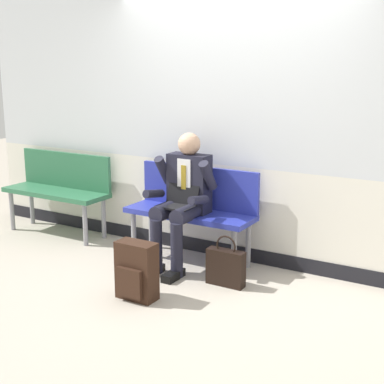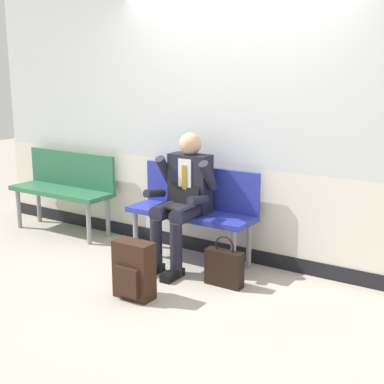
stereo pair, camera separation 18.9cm
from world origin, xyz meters
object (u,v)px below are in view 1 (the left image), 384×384
object	(u,v)px
person_seated	(182,197)
backpack	(136,272)
bench_empty	(60,185)
handbag	(226,267)
bench_with_person	(193,205)

from	to	relation	value
person_seated	backpack	distance (m)	0.94
bench_empty	handbag	world-z (taller)	bench_empty
bench_with_person	person_seated	bearing A→B (deg)	-90.00
bench_empty	person_seated	bearing A→B (deg)	-6.51
backpack	handbag	size ratio (longest dim) A/B	1.07
bench_empty	handbag	size ratio (longest dim) A/B	2.81
bench_empty	handbag	distance (m)	2.37
bench_with_person	backpack	world-z (taller)	bench_with_person
bench_empty	backpack	xyz separation A→B (m)	(1.81, -1.03, -0.31)
bench_with_person	backpack	distance (m)	1.08
bench_with_person	bench_empty	size ratio (longest dim) A/B	1.00
bench_empty	person_seated	size ratio (longest dim) A/B	1.01
backpack	bench_with_person	bearing A→B (deg)	94.28
bench_with_person	person_seated	xyz separation A→B (m)	(0.00, -0.20, 0.13)
bench_empty	person_seated	world-z (taller)	person_seated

